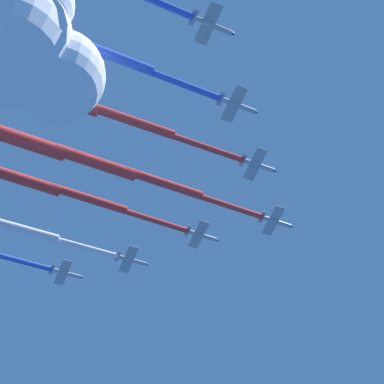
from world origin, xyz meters
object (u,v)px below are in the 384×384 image
jet_starboard_mid (30,27)px  jet_lead (92,162)px  jet_port_inner (16,178)px  jet_starboard_inner (48,95)px

jet_starboard_mid → jet_lead: bearing=-152.4°
jet_port_inner → jet_starboard_inner: 29.52m
jet_starboard_mid → jet_port_inner: bearing=-126.2°
jet_starboard_inner → jet_lead: bearing=-161.3°
jet_lead → jet_starboard_inner: 20.96m
jet_lead → jet_port_inner: jet_port_inner is taller
jet_starboard_inner → jet_starboard_mid: (14.28, 11.09, -1.40)m
jet_port_inner → jet_starboard_mid: 46.54m
jet_starboard_inner → jet_starboard_mid: jet_starboard_inner is taller
jet_port_inner → jet_starboard_inner: (13.19, 26.38, -1.31)m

